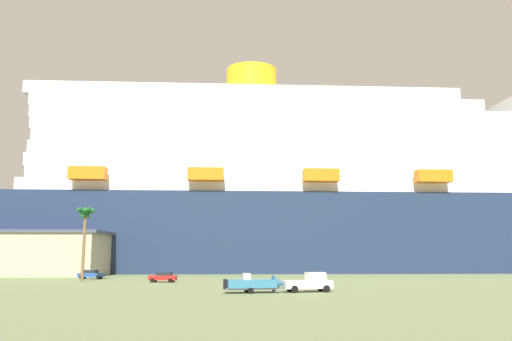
{
  "coord_description": "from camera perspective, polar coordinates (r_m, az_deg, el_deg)",
  "views": [
    {
      "loc": [
        -9.71,
        -75.95,
        4.14
      ],
      "look_at": [
        -5.62,
        31.43,
        21.81
      ],
      "focal_mm": 36.22,
      "sensor_mm": 36.0,
      "label": 1
    }
  ],
  "objects": [
    {
      "name": "pickup_truck",
      "position": [
        60.56,
        5.89,
        -12.22
      ],
      "size": [
        5.87,
        3.07,
        2.2
      ],
      "color": "white",
      "rests_on": "ground_plane"
    },
    {
      "name": "small_boat_on_trailer",
      "position": [
        58.94,
        0.16,
        -12.43
      ],
      "size": [
        7.6,
        3.14,
        2.15
      ],
      "color": "#595960",
      "rests_on": "ground_plane"
    },
    {
      "name": "ground_plane",
      "position": [
        106.48,
        3.12,
        -11.55
      ],
      "size": [
        600.0,
        600.0,
        0.0
      ],
      "primitive_type": "plane",
      "color": "#66754C"
    },
    {
      "name": "cruise_ship",
      "position": [
        138.68,
        10.05,
        -3.59
      ],
      "size": [
        226.09,
        44.62,
        63.86
      ],
      "color": "#1E2D4C",
      "rests_on": "ground_plane"
    },
    {
      "name": "parked_car_red_hatchback",
      "position": [
        83.02,
        -10.22,
        -11.48
      ],
      "size": [
        4.37,
        2.42,
        1.58
      ],
      "color": "red",
      "rests_on": "ground_plane"
    },
    {
      "name": "parked_car_blue_suv",
      "position": [
        97.51,
        -17.75,
        -10.85
      ],
      "size": [
        4.52,
        2.12,
        1.58
      ],
      "color": "#264C99",
      "rests_on": "ground_plane"
    },
    {
      "name": "palm_tree",
      "position": [
        87.57,
        -18.34,
        -5.14
      ],
      "size": [
        3.04,
        3.02,
        11.8
      ],
      "color": "brown",
      "rests_on": "ground_plane"
    }
  ]
}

